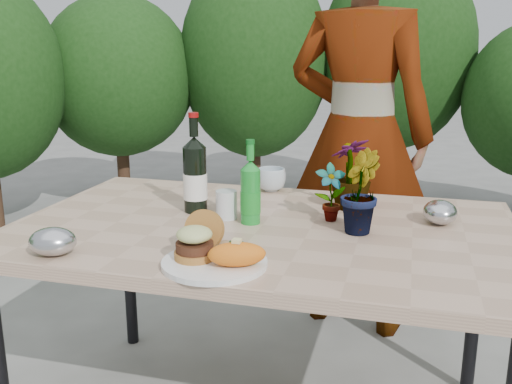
% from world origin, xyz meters
% --- Properties ---
extents(patio_table, '(1.60, 1.00, 0.75)m').
position_xyz_m(patio_table, '(0.00, 0.00, 0.69)').
color(patio_table, tan).
rests_on(patio_table, ground).
extents(shrub_hedge, '(6.97, 5.06, 2.04)m').
position_xyz_m(shrub_hedge, '(0.20, 1.40, 1.11)').
color(shrub_hedge, '#382316').
rests_on(shrub_hedge, ground).
extents(dinner_plate, '(0.28, 0.28, 0.01)m').
position_xyz_m(dinner_plate, '(-0.03, -0.37, 0.76)').
color(dinner_plate, white).
rests_on(dinner_plate, patio_table).
extents(burger_stack, '(0.11, 0.16, 0.11)m').
position_xyz_m(burger_stack, '(-0.09, -0.35, 0.81)').
color(burger_stack, '#B7722D').
rests_on(burger_stack, dinner_plate).
extents(sweet_potato, '(0.17, 0.12, 0.06)m').
position_xyz_m(sweet_potato, '(0.03, -0.39, 0.80)').
color(sweet_potato, orange).
rests_on(sweet_potato, dinner_plate).
extents(grilled_veg, '(0.08, 0.05, 0.03)m').
position_xyz_m(grilled_veg, '(-0.02, -0.28, 0.78)').
color(grilled_veg, olive).
rests_on(grilled_veg, dinner_plate).
extents(wine_bottle, '(0.08, 0.08, 0.35)m').
position_xyz_m(wine_bottle, '(-0.26, 0.09, 0.88)').
color(wine_bottle, black).
rests_on(wine_bottle, patio_table).
extents(sparkling_water, '(0.07, 0.07, 0.28)m').
position_xyz_m(sparkling_water, '(-0.04, 0.01, 0.85)').
color(sparkling_water, '#198A29').
rests_on(sparkling_water, patio_table).
extents(plastic_cup, '(0.07, 0.07, 0.09)m').
position_xyz_m(plastic_cup, '(-0.13, 0.04, 0.80)').
color(plastic_cup, silver).
rests_on(plastic_cup, patio_table).
extents(seedling_left, '(0.12, 0.10, 0.19)m').
position_xyz_m(seedling_left, '(0.20, 0.10, 0.85)').
color(seedling_left, '#275B1F').
rests_on(seedling_left, patio_table).
extents(seedling_mid, '(0.14, 0.16, 0.26)m').
position_xyz_m(seedling_mid, '(0.30, 0.02, 0.88)').
color(seedling_mid, '#246021').
rests_on(seedling_mid, patio_table).
extents(seedling_right, '(0.20, 0.20, 0.25)m').
position_xyz_m(seedling_right, '(0.25, 0.27, 0.88)').
color(seedling_right, '#1E531C').
rests_on(seedling_right, patio_table).
extents(blue_bowl, '(0.15, 0.15, 0.09)m').
position_xyz_m(blue_bowl, '(-0.08, 0.44, 0.80)').
color(blue_bowl, silver).
rests_on(blue_bowl, patio_table).
extents(foil_packet_left, '(0.15, 0.13, 0.08)m').
position_xyz_m(foil_packet_left, '(-0.49, -0.42, 0.79)').
color(foil_packet_left, '#AFB1B6').
rests_on(foil_packet_left, patio_table).
extents(foil_packet_right, '(0.12, 0.14, 0.08)m').
position_xyz_m(foil_packet_right, '(0.55, 0.17, 0.79)').
color(foil_packet_right, '#AFB1B6').
rests_on(foil_packet_right, patio_table).
extents(person, '(0.74, 0.56, 1.83)m').
position_xyz_m(person, '(0.22, 0.90, 0.92)').
color(person, '#9C644E').
rests_on(person, ground).
extents(terracotta_pot, '(0.17, 0.17, 0.14)m').
position_xyz_m(terracotta_pot, '(-1.68, 2.02, 0.07)').
color(terracotta_pot, '#AF412D').
rests_on(terracotta_pot, ground).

